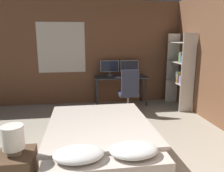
{
  "coord_description": "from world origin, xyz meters",
  "views": [
    {
      "loc": [
        -0.65,
        -1.45,
        1.72
      ],
      "look_at": [
        -0.0,
        2.97,
        0.75
      ],
      "focal_mm": 35.0,
      "sensor_mm": 36.0,
      "label": 1
    }
  ],
  "objects_px": {
    "bedside_lamp": "(13,138)",
    "monitor_left": "(110,67)",
    "keyboard": "(122,77)",
    "desk": "(121,81)",
    "bed": "(100,141)",
    "monitor_right": "(130,67)",
    "bookshelf": "(182,68)",
    "computer_mouse": "(132,77)",
    "office_chair": "(129,96)"
  },
  "relations": [
    {
      "from": "monitor_right",
      "to": "bookshelf",
      "type": "distance_m",
      "value": 1.34
    },
    {
      "from": "keyboard",
      "to": "desk",
      "type": "bearing_deg",
      "value": 90.0
    },
    {
      "from": "desk",
      "to": "bookshelf",
      "type": "xyz_separation_m",
      "value": [
        1.44,
        -0.46,
        0.35
      ]
    },
    {
      "from": "bedside_lamp",
      "to": "keyboard",
      "type": "distance_m",
      "value": 3.54
    },
    {
      "from": "keyboard",
      "to": "monitor_left",
      "type": "bearing_deg",
      "value": 126.38
    },
    {
      "from": "keyboard",
      "to": "office_chair",
      "type": "bearing_deg",
      "value": -83.36
    },
    {
      "from": "monitor_left",
      "to": "computer_mouse",
      "type": "distance_m",
      "value": 0.68
    },
    {
      "from": "desk",
      "to": "computer_mouse",
      "type": "xyz_separation_m",
      "value": [
        0.26,
        -0.18,
        0.12
      ]
    },
    {
      "from": "office_chair",
      "to": "bookshelf",
      "type": "distance_m",
      "value": 1.52
    },
    {
      "from": "bedside_lamp",
      "to": "bookshelf",
      "type": "distance_m",
      "value": 4.26
    },
    {
      "from": "bed",
      "to": "monitor_right",
      "type": "distance_m",
      "value": 3.04
    },
    {
      "from": "bedside_lamp",
      "to": "monitor_left",
      "type": "relative_size",
      "value": 0.65
    },
    {
      "from": "monitor_right",
      "to": "bookshelf",
      "type": "bearing_deg",
      "value": -28.84
    },
    {
      "from": "keyboard",
      "to": "computer_mouse",
      "type": "bearing_deg",
      "value": 0.0
    },
    {
      "from": "desk",
      "to": "monitor_left",
      "type": "height_order",
      "value": "monitor_left"
    },
    {
      "from": "bedside_lamp",
      "to": "bookshelf",
      "type": "bearing_deg",
      "value": 41.05
    },
    {
      "from": "bed",
      "to": "bookshelf",
      "type": "distance_m",
      "value": 3.15
    },
    {
      "from": "desk",
      "to": "monitor_left",
      "type": "relative_size",
      "value": 2.8
    },
    {
      "from": "monitor_left",
      "to": "bookshelf",
      "type": "height_order",
      "value": "bookshelf"
    },
    {
      "from": "keyboard",
      "to": "computer_mouse",
      "type": "height_order",
      "value": "computer_mouse"
    },
    {
      "from": "monitor_right",
      "to": "office_chair",
      "type": "distance_m",
      "value": 1.06
    },
    {
      "from": "monitor_left",
      "to": "office_chair",
      "type": "xyz_separation_m",
      "value": [
        0.33,
        -0.87,
        -0.57
      ]
    },
    {
      "from": "monitor_left",
      "to": "bookshelf",
      "type": "distance_m",
      "value": 1.83
    },
    {
      "from": "bed",
      "to": "keyboard",
      "type": "relative_size",
      "value": 6.08
    },
    {
      "from": "bedside_lamp",
      "to": "keyboard",
      "type": "height_order",
      "value": "bedside_lamp"
    },
    {
      "from": "bed",
      "to": "monitor_right",
      "type": "bearing_deg",
      "value": 69.11
    },
    {
      "from": "bed",
      "to": "office_chair",
      "type": "height_order",
      "value": "office_chair"
    },
    {
      "from": "desk",
      "to": "keyboard",
      "type": "xyz_separation_m",
      "value": [
        0.0,
        -0.18,
        0.11
      ]
    },
    {
      "from": "computer_mouse",
      "to": "desk",
      "type": "bearing_deg",
      "value": 145.51
    },
    {
      "from": "desk",
      "to": "monitor_left",
      "type": "distance_m",
      "value": 0.47
    },
    {
      "from": "bedside_lamp",
      "to": "keyboard",
      "type": "bearing_deg",
      "value": 60.13
    },
    {
      "from": "computer_mouse",
      "to": "office_chair",
      "type": "distance_m",
      "value": 0.65
    },
    {
      "from": "bed",
      "to": "desk",
      "type": "height_order",
      "value": "desk"
    },
    {
      "from": "bedside_lamp",
      "to": "desk",
      "type": "relative_size",
      "value": 0.23
    },
    {
      "from": "bed",
      "to": "bedside_lamp",
      "type": "xyz_separation_m",
      "value": [
        -0.98,
        -0.68,
        0.45
      ]
    },
    {
      "from": "bedside_lamp",
      "to": "office_chair",
      "type": "height_order",
      "value": "office_chair"
    },
    {
      "from": "bedside_lamp",
      "to": "bookshelf",
      "type": "height_order",
      "value": "bookshelf"
    },
    {
      "from": "desk",
      "to": "office_chair",
      "type": "distance_m",
      "value": 0.73
    },
    {
      "from": "monitor_right",
      "to": "keyboard",
      "type": "bearing_deg",
      "value": -126.38
    },
    {
      "from": "bed",
      "to": "bedside_lamp",
      "type": "height_order",
      "value": "bedside_lamp"
    },
    {
      "from": "monitor_right",
      "to": "bedside_lamp",
      "type": "bearing_deg",
      "value": -120.61
    },
    {
      "from": "monitor_left",
      "to": "office_chair",
      "type": "bearing_deg",
      "value": -69.38
    },
    {
      "from": "bookshelf",
      "to": "monitor_left",
      "type": "bearing_deg",
      "value": 159.31
    },
    {
      "from": "monitor_left",
      "to": "office_chair",
      "type": "relative_size",
      "value": 0.47
    },
    {
      "from": "monitor_left",
      "to": "keyboard",
      "type": "relative_size",
      "value": 1.43
    },
    {
      "from": "monitor_right",
      "to": "computer_mouse",
      "type": "height_order",
      "value": "monitor_right"
    },
    {
      "from": "desk",
      "to": "computer_mouse",
      "type": "distance_m",
      "value": 0.34
    },
    {
      "from": "bed",
      "to": "desk",
      "type": "distance_m",
      "value": 2.72
    },
    {
      "from": "bed",
      "to": "computer_mouse",
      "type": "bearing_deg",
      "value": 66.38
    },
    {
      "from": "bedside_lamp",
      "to": "keyboard",
      "type": "relative_size",
      "value": 0.92
    }
  ]
}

